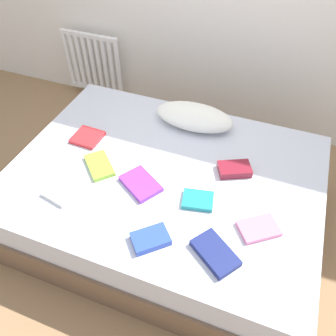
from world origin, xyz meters
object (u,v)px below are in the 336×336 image
at_px(bed, 165,196).
at_px(textbook_pink, 259,228).
at_px(radiator, 93,63).
at_px(textbook_purple, 141,184).
at_px(textbook_maroon, 234,169).
at_px(textbook_teal, 198,200).
at_px(textbook_navy, 215,253).
at_px(pillow, 194,117).
at_px(textbook_blue, 150,239).
at_px(textbook_red, 87,137).
at_px(textbook_lime, 99,165).
at_px(textbook_white, 62,191).

xyz_separation_m(bed, textbook_pink, (0.64, -0.23, 0.27)).
relative_size(bed, radiator, 3.34).
height_order(bed, textbook_pink, textbook_pink).
distance_m(textbook_purple, textbook_maroon, 0.60).
relative_size(radiator, textbook_maroon, 2.97).
xyz_separation_m(textbook_teal, textbook_purple, (-0.37, -0.00, 0.00)).
height_order(bed, radiator, radiator).
relative_size(textbook_maroon, textbook_navy, 0.81).
xyz_separation_m(pillow, textbook_maroon, (0.39, -0.37, -0.05)).
bearing_deg(textbook_purple, textbook_maroon, 64.04).
bearing_deg(textbook_maroon, textbook_pink, -85.26).
bearing_deg(bed, textbook_teal, -31.37).
xyz_separation_m(textbook_purple, textbook_navy, (0.56, -0.30, 0.01)).
bearing_deg(radiator, textbook_purple, -50.24).
bearing_deg(pillow, textbook_navy, -66.21).
relative_size(textbook_maroon, textbook_blue, 1.03).
bearing_deg(textbook_red, textbook_lime, -43.09).
relative_size(textbook_white, textbook_navy, 0.73).
relative_size(textbook_red, textbook_blue, 0.98).
relative_size(textbook_purple, textbook_pink, 1.17).
bearing_deg(textbook_maroon, textbook_blue, -139.83).
relative_size(textbook_purple, textbook_maroon, 1.23).
distance_m(textbook_teal, textbook_navy, 0.36).
height_order(textbook_red, textbook_pink, textbook_red).
bearing_deg(pillow, textbook_lime, -124.35).
relative_size(textbook_purple, textbook_navy, 1.00).
bearing_deg(textbook_blue, textbook_maroon, 23.37).
height_order(textbook_purple, textbook_pink, textbook_purple).
distance_m(radiator, pillow, 1.44).
xyz_separation_m(bed, textbook_white, (-0.52, -0.39, 0.27)).
bearing_deg(bed, textbook_red, 171.10).
bearing_deg(textbook_pink, textbook_white, 150.93).
distance_m(textbook_red, textbook_pink, 1.31).
bearing_deg(textbook_navy, pillow, 149.19).
bearing_deg(textbook_red, radiator, 120.91).
bearing_deg(textbook_lime, textbook_teal, 40.11).
bearing_deg(textbook_lime, textbook_pink, 37.74).
distance_m(bed, textbook_lime, 0.50).
relative_size(pillow, textbook_pink, 2.69).
height_order(textbook_white, textbook_blue, textbook_blue).
bearing_deg(textbook_white, textbook_lime, 80.41).
bearing_deg(textbook_teal, textbook_blue, -125.83).
height_order(radiator, textbook_lime, radiator).
xyz_separation_m(radiator, textbook_lime, (0.82, -1.32, 0.11)).
height_order(radiator, textbook_teal, radiator).
relative_size(bed, textbook_pink, 9.40).
distance_m(bed, radiator, 1.73).
height_order(radiator, textbook_maroon, radiator).
xyz_separation_m(bed, textbook_blue, (0.12, -0.51, 0.27)).
distance_m(pillow, textbook_white, 1.06).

